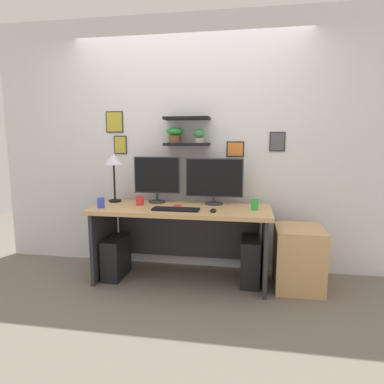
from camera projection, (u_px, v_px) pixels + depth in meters
ground_plane at (182, 279)px, 3.41m from camera, size 8.00×8.00×0.00m
back_wall_assembly at (189, 145)px, 3.63m from camera, size 4.40×0.24×2.70m
desk at (182, 226)px, 3.38m from camera, size 1.75×0.68×0.75m
monitor_left at (157, 178)px, 3.52m from camera, size 0.49×0.18×0.48m
monitor_right at (214, 180)px, 3.42m from camera, size 0.59×0.18×0.47m
keyboard at (176, 209)px, 3.15m from camera, size 0.44×0.14×0.02m
computer_mouse at (213, 210)px, 3.07m from camera, size 0.06×0.09×0.03m
desk_lamp at (114, 163)px, 3.53m from camera, size 0.20×0.20×0.51m
cell_phone at (177, 206)px, 3.31m from camera, size 0.08×0.15×0.01m
coffee_mug at (140, 201)px, 3.39m from camera, size 0.08×0.08×0.09m
pen_cup at (101, 203)px, 3.26m from camera, size 0.07×0.07×0.10m
water_cup at (255, 204)px, 3.16m from camera, size 0.07×0.07×0.11m
drawer_cabinet at (298, 258)px, 3.19m from camera, size 0.44×0.50×0.59m
computer_tower_left at (116, 257)px, 3.46m from camera, size 0.18×0.40×0.41m
computer_tower_right at (250, 261)px, 3.30m from camera, size 0.18×0.40×0.45m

